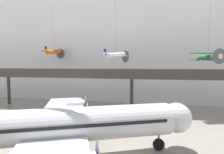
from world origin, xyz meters
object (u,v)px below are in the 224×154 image
Objects in this scene: airliner_silver_main at (45,127)px; suspended_plane_green_biplane at (209,58)px; suspended_plane_white_twin at (116,55)px; suspended_plane_orange_highwing at (54,52)px.

suspended_plane_green_biplane is (20.91, 20.13, 7.41)m from airliner_silver_main.
suspended_plane_orange_highwing reaches higher than suspended_plane_white_twin.
suspended_plane_white_twin is 16.51m from suspended_plane_orange_highwing.
airliner_silver_main is 21.77m from suspended_plane_white_twin.
airliner_silver_main is at bearing -64.28° from suspended_plane_green_biplane.
airliner_silver_main is 29.95m from suspended_plane_green_biplane.
suspended_plane_green_biplane is (33.43, -3.84, -1.82)m from suspended_plane_orange_highwing.
suspended_plane_orange_highwing is at bearing -114.74° from suspended_plane_green_biplane.
suspended_plane_orange_highwing is at bearing 95.13° from airliner_silver_main.
suspended_plane_white_twin is 0.97× the size of suspended_plane_green_biplane.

